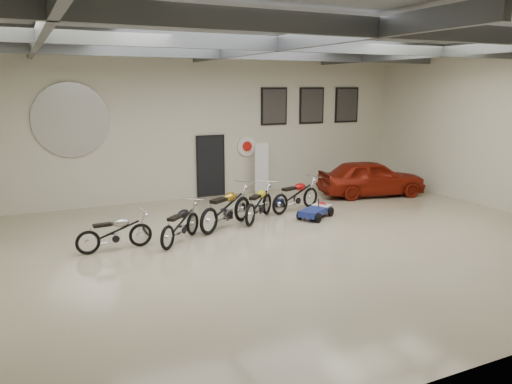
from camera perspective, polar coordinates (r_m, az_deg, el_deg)
name	(u,v)px	position (r m, az deg, el deg)	size (l,w,h in m)	color
floor	(277,245)	(12.31, 2.42, -6.06)	(16.00, 12.00, 0.01)	tan
ceiling	(279,32)	(11.77, 2.64, 17.76)	(16.00, 12.00, 0.01)	slate
back_wall	(195,126)	(17.29, -6.93, 7.55)	(16.00, 0.02, 5.00)	beige
right_wall	(511,131)	(17.06, 27.15, 6.26)	(0.02, 12.00, 5.00)	beige
ceiling_beams	(279,44)	(11.75, 2.63, 16.55)	(15.80, 11.80, 0.32)	#515458
door	(211,167)	(17.57, -5.22, 2.89)	(0.92, 0.08, 2.10)	black
logo_plaque	(71,120)	(16.38, -20.39, 7.70)	(2.30, 0.06, 1.16)	silver
poster_left	(274,106)	(18.39, 2.07, 9.76)	(1.05, 0.08, 1.35)	black
poster_mid	(312,106)	(19.19, 6.38, 9.79)	(1.05, 0.08, 1.35)	black
poster_right	(347,105)	(20.08, 10.32, 9.76)	(1.05, 0.08, 1.35)	black
oil_sign	(247,146)	(18.01, -1.06, 5.25)	(0.72, 0.10, 0.72)	white
banner_stand	(262,169)	(17.88, 0.64, 2.70)	(0.50, 0.20, 1.85)	white
motorcycle_silver	(115,232)	(12.25, -15.87, -4.38)	(1.77, 0.55, 0.92)	silver
motorcycle_black	(180,223)	(12.54, -8.64, -3.56)	(1.85, 0.57, 0.96)	silver
motorcycle_gold	(226,207)	(13.66, -3.43, -1.73)	(2.23, 0.69, 1.16)	silver
motorcycle_yellow	(259,203)	(14.42, 0.33, -1.22)	(1.99, 0.62, 1.04)	silver
motorcycle_red	(296,195)	(15.52, 4.56, -0.30)	(2.00, 0.62, 1.04)	silver
go_kart	(318,208)	(14.92, 7.05, -1.81)	(1.53, 0.69, 0.55)	navy
vintage_car	(371,178)	(18.14, 13.03, 1.60)	(3.76, 1.52, 1.28)	maroon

